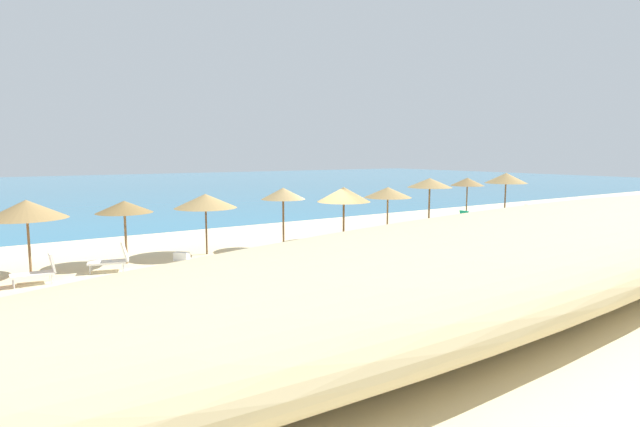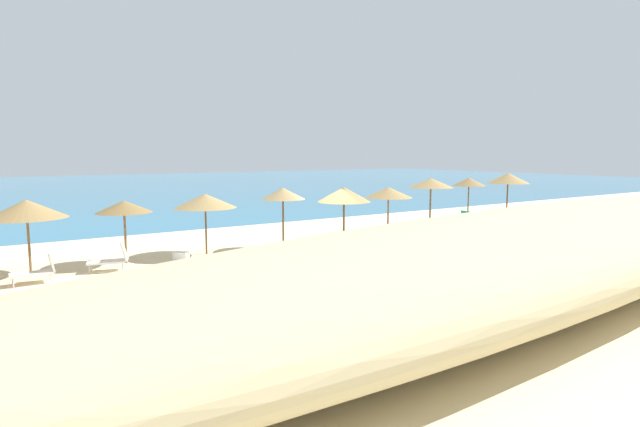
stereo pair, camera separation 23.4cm
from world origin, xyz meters
TOP-DOWN VIEW (x-y plane):
  - ground_plane at (0.00, 0.00)m, footprint 160.00×160.00m
  - sea_water at (0.00, 45.64)m, footprint 160.00×76.07m
  - dune_ridge at (2.14, -9.98)m, footprint 41.93×10.39m
  - beach_umbrella_1 at (-11.60, 0.96)m, footprint 2.62×2.62m
  - beach_umbrella_2 at (-8.42, 0.98)m, footprint 2.08×2.08m
  - beach_umbrella_3 at (-5.23, 0.97)m, footprint 2.57×2.57m
  - beach_umbrella_4 at (-1.92, 0.35)m, footprint 1.93×1.93m
  - beach_umbrella_5 at (1.40, 0.40)m, footprint 2.55×2.55m
  - beach_umbrella_6 at (4.25, 0.50)m, footprint 2.42×2.42m
  - beach_umbrella_7 at (7.61, 0.87)m, footprint 2.46×2.46m
  - beach_umbrella_8 at (10.81, 0.97)m, footprint 1.94×1.94m
  - beach_umbrella_9 at (13.82, 0.53)m, footprint 2.52×2.52m
  - lounge_chair_0 at (-9.11, -0.10)m, footprint 1.46×0.94m
  - lounge_chair_2 at (8.53, -0.45)m, footprint 1.65×0.64m
  - lounge_chair_3 at (-11.47, -0.60)m, footprint 1.30×0.61m
  - lounge_chair_4 at (14.30, -0.71)m, footprint 1.54×0.98m
  - cooler_box at (-6.50, 0.35)m, footprint 0.62×0.63m

SIDE VIEW (x-z plane):
  - ground_plane at x=0.00m, z-range 0.00..0.00m
  - sea_water at x=0.00m, z-range 0.00..0.01m
  - cooler_box at x=-6.50m, z-range 0.00..0.33m
  - lounge_chair_2 at x=8.53m, z-range -0.13..0.93m
  - lounge_chair_3 at x=-11.47m, z-range -0.06..0.92m
  - lounge_chair_4 at x=14.30m, z-range -0.09..1.00m
  - lounge_chair_0 at x=-9.11m, z-range -0.08..1.01m
  - dune_ridge at x=2.14m, z-range 0.00..2.55m
  - beach_umbrella_2 at x=-8.42m, z-range 0.96..3.37m
  - beach_umbrella_6 at x=4.25m, z-range 0.96..3.43m
  - beach_umbrella_3 at x=-5.23m, z-range 0.97..3.49m
  - beach_umbrella_5 at x=1.40m, z-range 0.94..3.52m
  - beach_umbrella_1 at x=-11.60m, z-range 0.97..3.58m
  - beach_umbrella_4 at x=-1.92m, z-range 1.08..3.76m
  - beach_umbrella_8 at x=10.81m, z-range 1.13..3.88m
  - beach_umbrella_7 at x=7.61m, z-range 1.14..3.96m
  - beach_umbrella_9 at x=13.82m, z-range 1.17..4.15m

